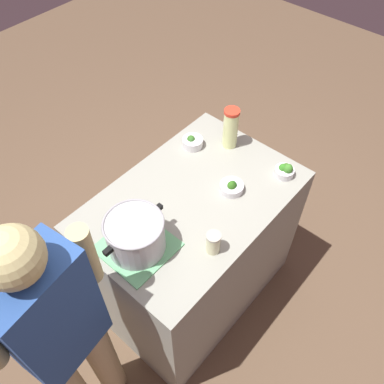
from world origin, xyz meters
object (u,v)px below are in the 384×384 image
Objects in this scene: cooking_pot at (135,234)px; broccoli_bowl_center at (192,142)px; lemonade_pitcher at (231,128)px; person_cook at (64,337)px; broccoli_bowl_back at (232,187)px; mason_jar at (213,243)px; broccoli_bowl_front at (285,170)px.

broccoli_bowl_center is (-0.67, -0.25, -0.07)m from cooking_pot.
person_cook is (1.30, 0.16, -0.17)m from lemonade_pitcher.
broccoli_bowl_back is at bearing 39.66° from lemonade_pitcher.
cooking_pot is at bearing 20.57° from broccoli_bowl_center.
mason_jar is at bearing 31.63° from lemonade_pitcher.
broccoli_bowl_front is 1.32m from person_cook.
cooking_pot is at bearing -17.48° from broccoli_bowl_front.
person_cook is (0.48, 0.06, -0.15)m from cooking_pot.
broccoli_bowl_back is (-0.34, -0.15, -0.03)m from mason_jar.
broccoli_bowl_center is (0.14, -0.15, -0.09)m from lemonade_pitcher.
person_cook is at bearing -8.91° from broccoli_bowl_front.
broccoli_bowl_front is at bearing 91.32° from lemonade_pitcher.
broccoli_bowl_front is 0.31m from broccoli_bowl_back.
mason_jar is at bearing 48.71° from broccoli_bowl_center.
broccoli_bowl_back is at bearing -155.77° from mason_jar.
broccoli_bowl_front is (-0.83, 0.26, -0.07)m from cooking_pot.
cooking_pot is 0.87m from broccoli_bowl_front.
mason_jar is at bearing 128.80° from cooking_pot.
cooking_pot is at bearing -11.89° from broccoli_bowl_back.
broccoli_bowl_front is at bearing 152.17° from broccoli_bowl_back.
lemonade_pitcher is at bearing -140.34° from broccoli_bowl_back.
lemonade_pitcher is 0.23m from broccoli_bowl_center.
person_cook reaches higher than broccoli_bowl_center.
mason_jar is 0.61m from broccoli_bowl_front.
lemonade_pitcher is 1.32m from person_cook.
broccoli_bowl_center is at bearing -46.69° from lemonade_pitcher.
mason_jar is (0.60, 0.37, -0.06)m from lemonade_pitcher.
lemonade_pitcher is 2.00× the size of broccoli_bowl_back.
cooking_pot reaches higher than broccoli_bowl_center.
lemonade_pitcher is (-0.82, -0.10, 0.02)m from cooking_pot.
lemonade_pitcher is at bearing 133.31° from broccoli_bowl_center.
person_cook is (0.69, -0.21, -0.11)m from mason_jar.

